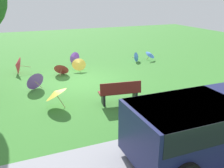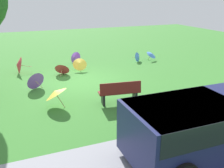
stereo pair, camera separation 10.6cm
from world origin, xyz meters
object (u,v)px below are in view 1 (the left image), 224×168
Objects in this scene: parasol_red_1 at (17,65)px; parasol_purple_1 at (74,58)px; parasol_yellow_2 at (79,64)px; parasol_blue_0 at (137,57)px; parasol_red_2 at (62,69)px; park_bench at (120,92)px; parasol_blue_2 at (150,54)px; parasol_yellow_1 at (55,93)px; parasol_purple_0 at (34,80)px; van_dark at (210,123)px.

parasol_purple_1 is (-3.31, -0.96, -0.10)m from parasol_red_1.
parasol_blue_0 is at bearing -170.93° from parasol_yellow_2.
parasol_red_2 is at bearing 152.12° from parasol_red_1.
parasol_blue_2 is (-4.67, -5.55, -0.07)m from park_bench.
parasol_yellow_2 reaches higher than parasol_red_2.
parasol_red_2 is (-2.11, 1.12, -0.12)m from parasol_red_1.
parasol_yellow_1 is 1.39× the size of parasol_purple_1.
parasol_blue_2 is at bearing -130.08° from park_bench.
parasol_blue_2 is (-7.51, -2.65, -0.02)m from parasol_purple_0.
parasol_yellow_1 is 1.26× the size of parasol_red_2.
parasol_red_2 is (4.99, 0.99, 0.04)m from parasol_blue_0.
parasol_blue_0 is (-3.72, -5.58, -0.16)m from park_bench.
parasol_yellow_1 is at bearing 63.99° from parasol_yellow_2.
parasol_blue_0 is at bearing -157.74° from parasol_purple_0.
parasol_yellow_1 is 5.21m from parasol_red_1.
parasol_yellow_2 is at bearing 84.84° from parasol_purple_1.
parasol_red_1 is (7.10, -0.13, 0.16)m from parasol_blue_0.
parasol_red_1 is (4.12, -9.61, -0.45)m from van_dark.
van_dark is 10.62m from parasol_purple_1.
van_dark reaches higher than parasol_blue_0.
parasol_blue_0 is 0.72× the size of parasol_yellow_2.
parasol_yellow_2 is 3.25m from parasol_red_1.
van_dark is at bearing 124.35° from parasol_yellow_1.
parasol_red_1 reaches higher than parasol_red_2.
parasol_red_2 is at bearing 60.02° from parasol_purple_1.
park_bench is 1.39× the size of parasol_yellow_1.
van_dark reaches higher than parasol_red_2.
parasol_red_2 is at bearing 19.05° from parasol_yellow_2.
parasol_blue_2 is at bearing 166.62° from parasol_purple_1.
parasol_yellow_1 reaches higher than parasol_purple_1.
parasol_purple_1 is (-2.78, -3.78, -0.05)m from parasol_purple_0.
parasol_yellow_1 is at bearing 74.90° from parasol_red_2.
parasol_purple_0 is 2.32m from parasol_red_2.
parasol_red_1 is (0.54, -2.81, 0.05)m from parasol_purple_0.
parasol_blue_2 is (-7.01, -4.94, -0.17)m from parasol_yellow_1.
parasol_purple_1 is at bearing -110.57° from parasol_yellow_1.
parasol_blue_2 is at bearing -160.56° from parasol_purple_0.
park_bench is at bearing 49.92° from parasol_blue_2.
parasol_yellow_2 reaches higher than parasol_blue_2.
park_bench reaches higher than parasol_purple_1.
parasol_red_2 is 2.40m from parasol_purple_1.
parasol_purple_0 is (6.57, 2.69, 0.11)m from parasol_blue_0.
parasol_yellow_1 is (3.08, -4.51, -0.34)m from van_dark.
parasol_purple_1 is at bearing -16.04° from parasol_blue_0.
parasol_red_1 is at bearing -78.50° from parasol_yellow_1.
park_bench is at bearing -79.21° from van_dark.
van_dark is 5.48m from parasol_yellow_1.
parasol_yellow_1 is 4.84m from parasol_yellow_2.
parasol_yellow_1 reaches higher than parasol_blue_0.
park_bench reaches higher than parasol_purple_0.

